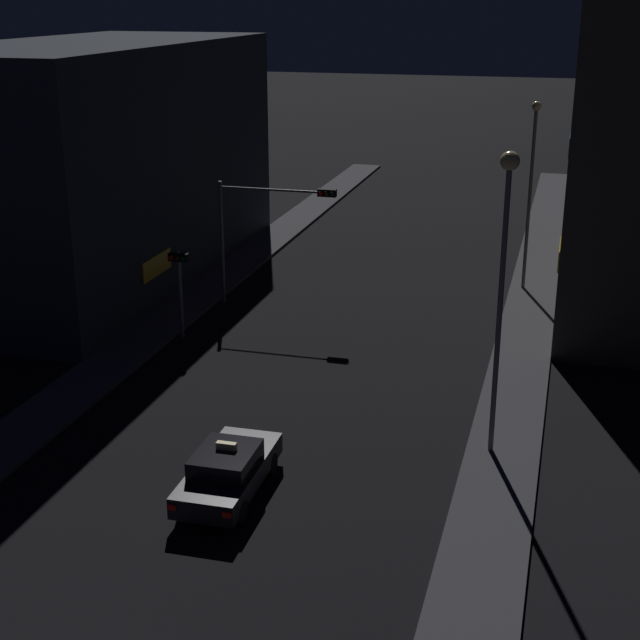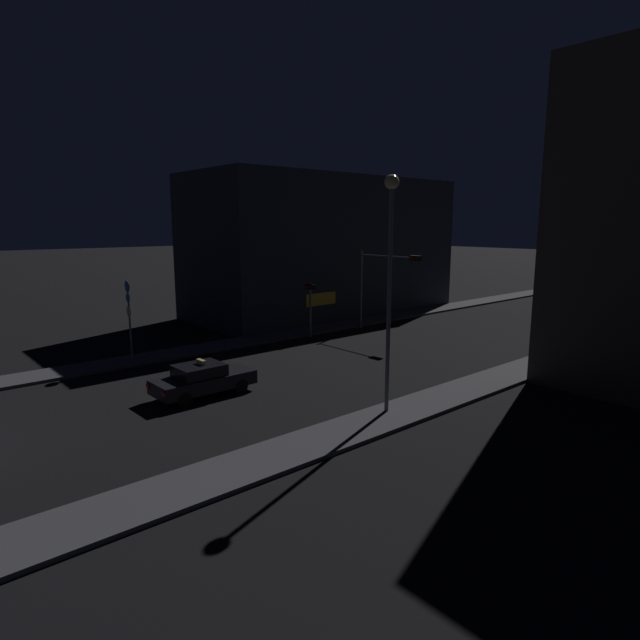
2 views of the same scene
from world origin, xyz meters
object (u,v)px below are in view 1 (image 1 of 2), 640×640
object	(u,v)px
street_lamp_near_block	(504,253)
street_lamp_far_block	(531,176)
traffic_light_overhead	(265,218)
traffic_light_left_kerb	(179,276)
taxi	(228,471)

from	to	relation	value
street_lamp_near_block	street_lamp_far_block	size ratio (longest dim) A/B	1.05
traffic_light_overhead	traffic_light_left_kerb	size ratio (longest dim) A/B	1.53
street_lamp_near_block	traffic_light_overhead	bearing A→B (deg)	133.44
traffic_light_overhead	street_lamp_near_block	world-z (taller)	street_lamp_near_block
traffic_light_left_kerb	street_lamp_far_block	size ratio (longest dim) A/B	0.42
street_lamp_far_block	traffic_light_overhead	bearing A→B (deg)	-154.00
traffic_light_overhead	street_lamp_near_block	distance (m)	16.23
traffic_light_overhead	street_lamp_near_block	xyz separation A→B (m)	(11.05, -11.66, 2.31)
taxi	traffic_light_left_kerb	size ratio (longest dim) A/B	1.24
street_lamp_near_block	traffic_light_left_kerb	bearing A→B (deg)	152.01
traffic_light_left_kerb	taxi	bearing A→B (deg)	-60.94
taxi	traffic_light_overhead	world-z (taller)	traffic_light_overhead
traffic_light_overhead	traffic_light_left_kerb	distance (m)	5.33
street_lamp_near_block	street_lamp_far_block	world-z (taller)	street_lamp_near_block
taxi	street_lamp_near_block	world-z (taller)	street_lamp_near_block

